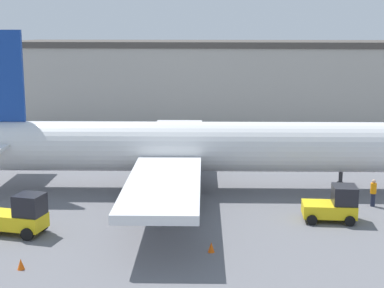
{
  "coord_description": "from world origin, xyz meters",
  "views": [
    {
      "loc": [
        3.69,
        -41.06,
        11.46
      ],
      "look_at": [
        0.0,
        0.0,
        3.41
      ],
      "focal_mm": 55.0,
      "sensor_mm": 36.0,
      "label": 1
    }
  ],
  "objects_px": {
    "baggage_tug": "(334,205)",
    "pushback_tug": "(20,216)",
    "ground_crew_worker": "(373,192)",
    "airplane": "(178,147)",
    "safety_cone_far": "(21,264)",
    "belt_loader_truck": "(158,196)",
    "safety_cone_near": "(211,247)"
  },
  "relations": [
    {
      "from": "baggage_tug",
      "to": "safety_cone_near",
      "type": "height_order",
      "value": "baggage_tug"
    },
    {
      "from": "ground_crew_worker",
      "to": "safety_cone_far",
      "type": "distance_m",
      "value": 22.75
    },
    {
      "from": "airplane",
      "to": "safety_cone_near",
      "type": "xyz_separation_m",
      "value": [
        3.08,
        -11.91,
        -2.88
      ]
    },
    {
      "from": "pushback_tug",
      "to": "safety_cone_near",
      "type": "height_order",
      "value": "pushback_tug"
    },
    {
      "from": "airplane",
      "to": "safety_cone_far",
      "type": "bearing_deg",
      "value": -115.77
    },
    {
      "from": "baggage_tug",
      "to": "belt_loader_truck",
      "type": "relative_size",
      "value": 0.92
    },
    {
      "from": "belt_loader_truck",
      "to": "pushback_tug",
      "type": "bearing_deg",
      "value": -165.5
    },
    {
      "from": "airplane",
      "to": "safety_cone_far",
      "type": "distance_m",
      "value": 16.41
    },
    {
      "from": "belt_loader_truck",
      "to": "airplane",
      "type": "bearing_deg",
      "value": 64.85
    },
    {
      "from": "airplane",
      "to": "pushback_tug",
      "type": "relative_size",
      "value": 10.16
    },
    {
      "from": "pushback_tug",
      "to": "safety_cone_far",
      "type": "bearing_deg",
      "value": -59.37
    },
    {
      "from": "belt_loader_truck",
      "to": "safety_cone_near",
      "type": "distance_m",
      "value": 7.44
    },
    {
      "from": "pushback_tug",
      "to": "safety_cone_near",
      "type": "xyz_separation_m",
      "value": [
        10.93,
        -1.78,
        -0.81
      ]
    },
    {
      "from": "safety_cone_near",
      "to": "pushback_tug",
      "type": "bearing_deg",
      "value": 170.76
    },
    {
      "from": "ground_crew_worker",
      "to": "pushback_tug",
      "type": "bearing_deg",
      "value": -153.27
    },
    {
      "from": "ground_crew_worker",
      "to": "belt_loader_truck",
      "type": "bearing_deg",
      "value": -161.35
    },
    {
      "from": "ground_crew_worker",
      "to": "safety_cone_near",
      "type": "xyz_separation_m",
      "value": [
        -10.14,
        -9.08,
        -0.7
      ]
    },
    {
      "from": "airplane",
      "to": "safety_cone_near",
      "type": "relative_size",
      "value": 66.6
    },
    {
      "from": "pushback_tug",
      "to": "ground_crew_worker",
      "type": "bearing_deg",
      "value": 28.87
    },
    {
      "from": "belt_loader_truck",
      "to": "safety_cone_near",
      "type": "relative_size",
      "value": 6.31
    },
    {
      "from": "safety_cone_near",
      "to": "ground_crew_worker",
      "type": "bearing_deg",
      "value": 41.85
    },
    {
      "from": "ground_crew_worker",
      "to": "belt_loader_truck",
      "type": "distance_m",
      "value": 14.16
    },
    {
      "from": "safety_cone_near",
      "to": "safety_cone_far",
      "type": "distance_m",
      "value": 9.59
    },
    {
      "from": "safety_cone_near",
      "to": "baggage_tug",
      "type": "bearing_deg",
      "value": 39.21
    },
    {
      "from": "baggage_tug",
      "to": "pushback_tug",
      "type": "relative_size",
      "value": 0.88
    },
    {
      "from": "airplane",
      "to": "pushback_tug",
      "type": "bearing_deg",
      "value": -131.74
    },
    {
      "from": "baggage_tug",
      "to": "ground_crew_worker",
      "type": "bearing_deg",
      "value": 47.08
    },
    {
      "from": "ground_crew_worker",
      "to": "pushback_tug",
      "type": "distance_m",
      "value": 22.3
    },
    {
      "from": "pushback_tug",
      "to": "safety_cone_far",
      "type": "relative_size",
      "value": 6.56
    },
    {
      "from": "belt_loader_truck",
      "to": "safety_cone_far",
      "type": "height_order",
      "value": "belt_loader_truck"
    },
    {
      "from": "ground_crew_worker",
      "to": "safety_cone_near",
      "type": "distance_m",
      "value": 13.63
    },
    {
      "from": "ground_crew_worker",
      "to": "safety_cone_far",
      "type": "xyz_separation_m",
      "value": [
        -19.22,
        -12.16,
        -0.7
      ]
    }
  ]
}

